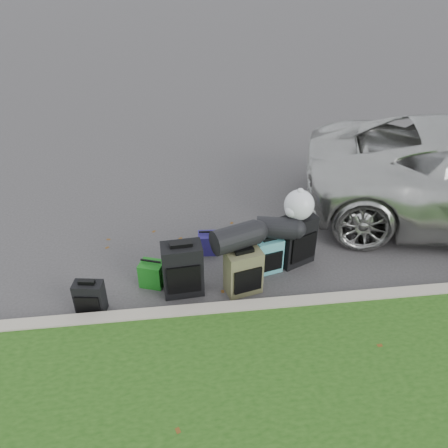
{
  "coord_description": "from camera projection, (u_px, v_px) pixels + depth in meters",
  "views": [
    {
      "loc": [
        -0.71,
        -4.84,
        3.79
      ],
      "look_at": [
        -0.1,
        0.2,
        0.55
      ],
      "focal_mm": 35.0,
      "sensor_mm": 36.0,
      "label": 1
    }
  ],
  "objects": [
    {
      "name": "suitcase_small_black",
      "position": [
        90.0,
        298.0,
        5.25
      ],
      "size": [
        0.37,
        0.24,
        0.43
      ],
      "primitive_type": "cube",
      "rotation": [
        0.0,
        0.0,
        -0.16
      ],
      "color": "black",
      "rests_on": "ground"
    },
    {
      "name": "duffel_left",
      "position": [
        236.0,
        237.0,
        5.36
      ],
      "size": [
        0.66,
        0.5,
        0.32
      ],
      "primitive_type": "cylinder",
      "rotation": [
        0.0,
        1.57,
        0.36
      ],
      "color": "black",
      "rests_on": "suitcase_olive"
    },
    {
      "name": "suitcase_large_black_right",
      "position": [
        296.0,
        240.0,
        6.02
      ],
      "size": [
        0.56,
        0.47,
        0.73
      ],
      "primitive_type": "cube",
      "rotation": [
        0.0,
        0.0,
        0.43
      ],
      "color": "black",
      "rests_on": "ground"
    },
    {
      "name": "suitcase_teal",
      "position": [
        268.0,
        255.0,
        5.9
      ],
      "size": [
        0.4,
        0.3,
        0.52
      ],
      "primitive_type": "cube",
      "rotation": [
        0.0,
        0.0,
        0.25
      ],
      "color": "teal",
      "rests_on": "ground"
    },
    {
      "name": "curb",
      "position": [
        244.0,
        309.0,
        5.29
      ],
      "size": [
        120.0,
        0.18,
        0.15
      ],
      "primitive_type": "cube",
      "color": "#9E937F",
      "rests_on": "ground"
    },
    {
      "name": "tote_navy",
      "position": [
        208.0,
        243.0,
        6.32
      ],
      "size": [
        0.31,
        0.25,
        0.31
      ],
      "primitive_type": "cube",
      "rotation": [
        0.0,
        0.0,
        -0.08
      ],
      "color": "navy",
      "rests_on": "ground"
    },
    {
      "name": "ground",
      "position": [
        233.0,
        264.0,
        6.16
      ],
      "size": [
        120.0,
        120.0,
        0.0
      ],
      "primitive_type": "plane",
      "color": "#383535",
      "rests_on": "ground"
    },
    {
      "name": "trash_bag",
      "position": [
        299.0,
        205.0,
        5.71
      ],
      "size": [
        0.4,
        0.4,
        0.4
      ],
      "primitive_type": "sphere",
      "color": "silver",
      "rests_on": "suitcase_large_black_right"
    },
    {
      "name": "tote_green",
      "position": [
        152.0,
        274.0,
        5.71
      ],
      "size": [
        0.36,
        0.33,
        0.34
      ],
      "primitive_type": "cube",
      "rotation": [
        0.0,
        0.0,
        -0.35
      ],
      "color": "#186F19",
      "rests_on": "ground"
    },
    {
      "name": "suitcase_large_black_left",
      "position": [
        183.0,
        269.0,
        5.48
      ],
      "size": [
        0.52,
        0.34,
        0.72
      ],
      "primitive_type": "cube",
      "rotation": [
        0.0,
        0.0,
        0.07
      ],
      "color": "black",
      "rests_on": "ground"
    },
    {
      "name": "duffel_right",
      "position": [
        276.0,
        228.0,
        5.74
      ],
      "size": [
        0.57,
        0.4,
        0.29
      ],
      "primitive_type": "cylinder",
      "rotation": [
        0.0,
        1.57,
        -0.23
      ],
      "color": "black",
      "rests_on": "suitcase_teal"
    },
    {
      "name": "suitcase_olive",
      "position": [
        243.0,
        272.0,
        5.53
      ],
      "size": [
        0.5,
        0.38,
        0.61
      ],
      "primitive_type": "cube",
      "rotation": [
        0.0,
        0.0,
        0.24
      ],
      "color": "#48482D",
      "rests_on": "ground"
    }
  ]
}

